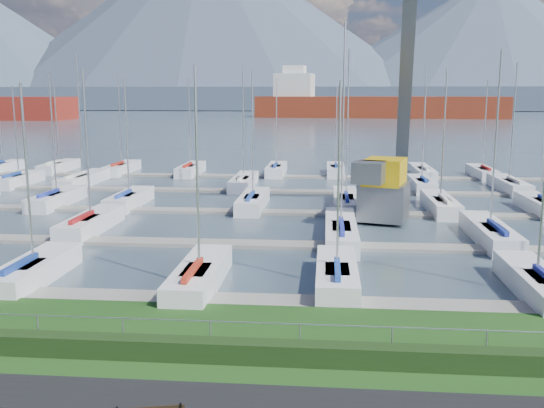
# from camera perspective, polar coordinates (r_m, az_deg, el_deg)

# --- Properties ---
(path) EXTENTS (160.00, 2.00, 0.04)m
(path) POSITION_cam_1_polar(r_m,az_deg,el_deg) (18.29, -4.41, -17.94)
(path) COLOR black
(path) RESTS_ON grass
(water) EXTENTS (800.00, 540.00, 0.20)m
(water) POSITION_cam_1_polar(r_m,az_deg,el_deg) (279.03, 4.60, 8.48)
(water) COLOR #41525F
(hedge) EXTENTS (80.00, 0.70, 0.70)m
(hedge) POSITION_cam_1_polar(r_m,az_deg,el_deg) (20.45, -3.19, -13.67)
(hedge) COLOR #1B3112
(hedge) RESTS_ON grass
(fence) EXTENTS (80.00, 0.04, 0.04)m
(fence) POSITION_cam_1_polar(r_m,az_deg,el_deg) (20.48, -3.05, -11.04)
(fence) COLOR #999BA1
(fence) RESTS_ON grass
(foothill) EXTENTS (900.00, 80.00, 12.00)m
(foothill) POSITION_cam_1_polar(r_m,az_deg,el_deg) (348.89, 4.73, 9.91)
(foothill) COLOR #435063
(foothill) RESTS_ON water
(mountains) EXTENTS (1190.00, 360.00, 115.00)m
(mountains) POSITION_cam_1_polar(r_m,az_deg,el_deg) (425.22, 5.93, 15.45)
(mountains) COLOR #445764
(mountains) RESTS_ON water
(docks) EXTENTS (90.00, 41.60, 0.25)m
(docks) POSITION_cam_1_polar(r_m,az_deg,el_deg) (45.83, 1.56, -0.82)
(docks) COLOR gray
(docks) RESTS_ON water
(crane) EXTENTS (5.31, 13.46, 22.35)m
(crane) POSITION_cam_1_polar(r_m,az_deg,el_deg) (44.02, 11.08, 5.82)
(crane) COLOR slate
(crane) RESTS_ON water
(cargo_ship_mid) EXTENTS (92.75, 26.81, 21.50)m
(cargo_ship_mid) POSITION_cam_1_polar(r_m,az_deg,el_deg) (232.45, 8.95, 9.01)
(cargo_ship_mid) COLOR maroon
(cargo_ship_mid) RESTS_ON water
(sailboat_fleet) EXTENTS (74.72, 48.95, 13.36)m
(sailboat_fleet) POSITION_cam_1_polar(r_m,az_deg,el_deg) (48.20, 1.13, 6.32)
(sailboat_fleet) COLOR #2152A5
(sailboat_fleet) RESTS_ON water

